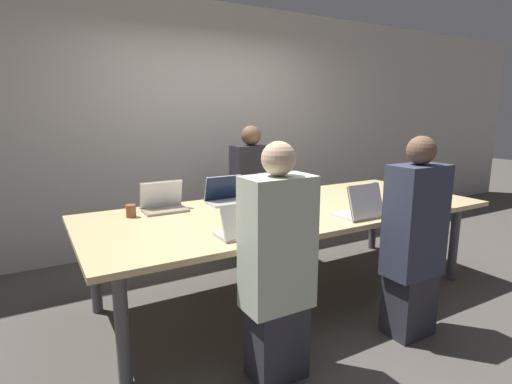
{
  "coord_description": "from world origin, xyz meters",
  "views": [
    {
      "loc": [
        -1.89,
        -2.67,
        1.57
      ],
      "look_at": [
        -0.29,
        0.1,
        0.92
      ],
      "focal_mm": 28.0,
      "sensor_mm": 36.0,
      "label": 1
    }
  ],
  "objects_px": {
    "stapler": "(304,210)",
    "laptop_near_left": "(245,227)",
    "cup_near_right": "(397,206)",
    "person_far_center": "(251,195)",
    "person_near_midright": "(414,242)",
    "laptop_near_right": "(420,199)",
    "laptop_far_left": "(163,202)",
    "cup_far_center": "(298,189)",
    "laptop_far_center": "(274,190)",
    "person_near_left": "(277,269)",
    "laptop_far_midleft": "(225,195)",
    "cup_far_left": "(131,211)",
    "cup_near_left": "(275,223)",
    "laptop_near_midright": "(361,208)",
    "bottle_near_midright": "(374,198)"
  },
  "relations": [
    {
      "from": "cup_far_center",
      "to": "cup_near_right",
      "type": "bearing_deg",
      "value": -71.25
    },
    {
      "from": "person_near_left",
      "to": "bottle_near_midright",
      "type": "xyz_separation_m",
      "value": [
        1.24,
        0.47,
        0.19
      ]
    },
    {
      "from": "person_far_center",
      "to": "cup_far_center",
      "type": "distance_m",
      "value": 0.59
    },
    {
      "from": "laptop_near_midright",
      "to": "laptop_near_right",
      "type": "bearing_deg",
      "value": 178.98
    },
    {
      "from": "bottle_near_midright",
      "to": "person_near_left",
      "type": "bearing_deg",
      "value": -159.21
    },
    {
      "from": "cup_far_center",
      "to": "bottle_near_midright",
      "type": "bearing_deg",
      "value": -79.32
    },
    {
      "from": "stapler",
      "to": "laptop_near_left",
      "type": "bearing_deg",
      "value": -178.2
    },
    {
      "from": "cup_far_left",
      "to": "person_near_midright",
      "type": "bearing_deg",
      "value": -39.33
    },
    {
      "from": "cup_near_right",
      "to": "person_far_center",
      "type": "bearing_deg",
      "value": 110.35
    },
    {
      "from": "cup_near_left",
      "to": "cup_far_center",
      "type": "bearing_deg",
      "value": 47.04
    },
    {
      "from": "person_near_left",
      "to": "cup_far_left",
      "type": "relative_size",
      "value": 14.46
    },
    {
      "from": "person_near_midright",
      "to": "laptop_near_right",
      "type": "bearing_deg",
      "value": -144.27
    },
    {
      "from": "person_far_center",
      "to": "person_near_midright",
      "type": "height_order",
      "value": "person_far_center"
    },
    {
      "from": "person_near_left",
      "to": "laptop_far_left",
      "type": "bearing_deg",
      "value": -79.21
    },
    {
      "from": "person_far_center",
      "to": "person_near_midright",
      "type": "distance_m",
      "value": 1.93
    },
    {
      "from": "laptop_far_midleft",
      "to": "laptop_far_center",
      "type": "xyz_separation_m",
      "value": [
        0.52,
        0.0,
        -0.0
      ]
    },
    {
      "from": "cup_near_left",
      "to": "laptop_near_midright",
      "type": "height_order",
      "value": "laptop_near_midright"
    },
    {
      "from": "person_far_center",
      "to": "cup_far_left",
      "type": "relative_size",
      "value": 14.6
    },
    {
      "from": "cup_near_right",
      "to": "person_near_left",
      "type": "xyz_separation_m",
      "value": [
        -1.41,
        -0.36,
        -0.13
      ]
    },
    {
      "from": "laptop_far_midleft",
      "to": "stapler",
      "type": "bearing_deg",
      "value": -58.3
    },
    {
      "from": "person_near_left",
      "to": "laptop_near_midright",
      "type": "xyz_separation_m",
      "value": [
        0.98,
        0.35,
        0.16
      ]
    },
    {
      "from": "cup_near_right",
      "to": "cup_far_left",
      "type": "height_order",
      "value": "cup_far_left"
    },
    {
      "from": "laptop_far_center",
      "to": "person_near_left",
      "type": "bearing_deg",
      "value": -121.72
    },
    {
      "from": "person_near_left",
      "to": "laptop_near_midright",
      "type": "distance_m",
      "value": 1.05
    },
    {
      "from": "stapler",
      "to": "cup_near_right",
      "type": "bearing_deg",
      "value": -45.76
    },
    {
      "from": "cup_near_right",
      "to": "person_far_center",
      "type": "height_order",
      "value": "person_far_center"
    },
    {
      "from": "laptop_near_midright",
      "to": "person_near_midright",
      "type": "xyz_separation_m",
      "value": [
        0.1,
        -0.42,
        -0.16
      ]
    },
    {
      "from": "laptop_near_right",
      "to": "person_near_left",
      "type": "bearing_deg",
      "value": 11.52
    },
    {
      "from": "cup_near_left",
      "to": "stapler",
      "type": "bearing_deg",
      "value": 31.55
    },
    {
      "from": "cup_near_left",
      "to": "person_far_center",
      "type": "bearing_deg",
      "value": 66.76
    },
    {
      "from": "person_near_left",
      "to": "cup_near_left",
      "type": "xyz_separation_m",
      "value": [
        0.24,
        0.4,
        0.14
      ]
    },
    {
      "from": "person_near_midright",
      "to": "bottle_near_midright",
      "type": "xyz_separation_m",
      "value": [
        0.17,
        0.55,
        0.19
      ]
    },
    {
      "from": "cup_near_left",
      "to": "laptop_far_left",
      "type": "xyz_separation_m",
      "value": [
        -0.5,
        0.93,
        0.02
      ]
    },
    {
      "from": "laptop_near_midright",
      "to": "cup_far_left",
      "type": "bearing_deg",
      "value": -30.66
    },
    {
      "from": "laptop_near_right",
      "to": "laptop_far_left",
      "type": "bearing_deg",
      "value": -27.63
    },
    {
      "from": "bottle_near_midright",
      "to": "laptop_near_right",
      "type": "bearing_deg",
      "value": -19.01
    },
    {
      "from": "cup_far_left",
      "to": "person_near_midright",
      "type": "relative_size",
      "value": 0.07
    },
    {
      "from": "laptop_far_midleft",
      "to": "cup_far_center",
      "type": "xyz_separation_m",
      "value": [
        0.78,
        -0.02,
        -0.02
      ]
    },
    {
      "from": "cup_far_center",
      "to": "laptop_near_left",
      "type": "relative_size",
      "value": 0.3
    },
    {
      "from": "person_near_left",
      "to": "laptop_far_center",
      "type": "bearing_deg",
      "value": -121.72
    },
    {
      "from": "laptop_far_midleft",
      "to": "cup_far_center",
      "type": "bearing_deg",
      "value": -1.21
    },
    {
      "from": "bottle_near_midright",
      "to": "stapler",
      "type": "bearing_deg",
      "value": 158.81
    },
    {
      "from": "person_near_midright",
      "to": "laptop_near_left",
      "type": "bearing_deg",
      "value": -22.73
    },
    {
      "from": "cup_near_right",
      "to": "laptop_far_midleft",
      "type": "bearing_deg",
      "value": 138.95
    },
    {
      "from": "cup_near_right",
      "to": "cup_near_left",
      "type": "xyz_separation_m",
      "value": [
        -1.16,
        0.04,
        0.01
      ]
    },
    {
      "from": "cup_near_right",
      "to": "cup_near_left",
      "type": "bearing_deg",
      "value": 178.12
    },
    {
      "from": "cup_near_right",
      "to": "person_near_midright",
      "type": "distance_m",
      "value": 0.57
    },
    {
      "from": "person_far_center",
      "to": "laptop_near_midright",
      "type": "height_order",
      "value": "person_far_center"
    },
    {
      "from": "laptop_far_midleft",
      "to": "cup_near_left",
      "type": "distance_m",
      "value": 0.92
    },
    {
      "from": "laptop_far_left",
      "to": "cup_far_center",
      "type": "bearing_deg",
      "value": -0.82
    }
  ]
}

